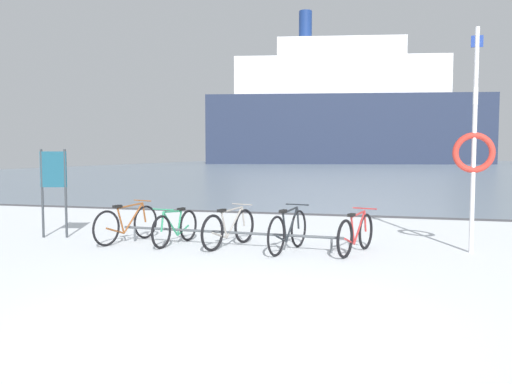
% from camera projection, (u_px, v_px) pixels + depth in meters
% --- Properties ---
extents(ground, '(80.00, 132.00, 0.08)m').
position_uv_depth(ground, '(388.00, 170.00, 57.38)').
color(ground, silver).
extents(bike_rack, '(4.46, 0.28, 0.31)m').
position_uv_depth(bike_rack, '(227.00, 233.00, 10.13)').
color(bike_rack, '#4C5156').
rests_on(bike_rack, ground).
extents(bicycle_0, '(0.60, 1.73, 0.81)m').
position_uv_depth(bicycle_0, '(127.00, 224.00, 10.66)').
color(bicycle_0, black).
rests_on(bicycle_0, ground).
extents(bicycle_1, '(0.46, 1.59, 0.74)m').
position_uv_depth(bicycle_1, '(175.00, 228.00, 10.36)').
color(bicycle_1, black).
rests_on(bicycle_1, ground).
extents(bicycle_2, '(0.61, 1.68, 0.79)m').
position_uv_depth(bicycle_2, '(229.00, 228.00, 10.12)').
color(bicycle_2, black).
rests_on(bicycle_2, ground).
extents(bicycle_3, '(0.50, 1.70, 0.83)m').
position_uv_depth(bicycle_3, '(288.00, 231.00, 9.65)').
color(bicycle_3, black).
rests_on(bicycle_3, ground).
extents(bicycle_4, '(0.60, 1.62, 0.78)m').
position_uv_depth(bicycle_4, '(356.00, 234.00, 9.45)').
color(bicycle_4, black).
rests_on(bicycle_4, ground).
extents(info_sign, '(0.54, 0.18, 1.87)m').
position_uv_depth(info_sign, '(54.00, 178.00, 11.18)').
color(info_sign, '#33383D').
rests_on(info_sign, ground).
extents(rescue_post, '(0.72, 0.11, 3.98)m').
position_uv_depth(rescue_post, '(474.00, 146.00, 9.42)').
color(rescue_post, silver).
rests_on(rescue_post, ground).
extents(ferry_ship, '(46.37, 20.21, 24.98)m').
position_uv_depth(ferry_ship, '(344.00, 113.00, 88.08)').
color(ferry_ship, '#232D47').
rests_on(ferry_ship, ground).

